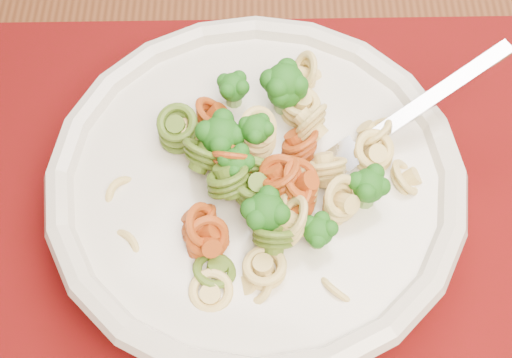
% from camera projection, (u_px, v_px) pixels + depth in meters
% --- Properties ---
extents(dining_table, '(1.60, 1.28, 0.74)m').
position_uv_depth(dining_table, '(275.00, 148.00, 0.67)').
color(dining_table, '#572E18').
rests_on(dining_table, ground).
extents(placemat, '(0.59, 0.52, 0.00)m').
position_uv_depth(placemat, '(247.00, 218.00, 0.51)').
color(placemat, '#5D040B').
rests_on(placemat, dining_table).
extents(pasta_bowl, '(0.29, 0.29, 0.05)m').
position_uv_depth(pasta_bowl, '(256.00, 185.00, 0.49)').
color(pasta_bowl, beige).
rests_on(pasta_bowl, placemat).
extents(pasta_broccoli_heap, '(0.24, 0.24, 0.06)m').
position_uv_depth(pasta_broccoli_heap, '(256.00, 174.00, 0.48)').
color(pasta_broccoli_heap, tan).
rests_on(pasta_broccoli_heap, pasta_bowl).
extents(fork, '(0.14, 0.15, 0.08)m').
position_uv_depth(fork, '(342.00, 158.00, 0.48)').
color(fork, silver).
rests_on(fork, pasta_bowl).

